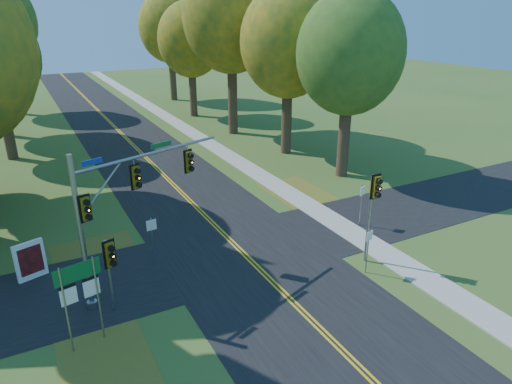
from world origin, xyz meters
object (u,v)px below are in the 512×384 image
info_kiosk (30,261)px  east_signal_pole (374,197)px  route_sign_cluster (80,288)px  traffic_mast (120,201)px

info_kiosk → east_signal_pole: bearing=-41.2°
route_sign_cluster → info_kiosk: size_ratio=1.89×
east_signal_pole → route_sign_cluster: (-12.71, 0.27, -1.02)m
east_signal_pole → route_sign_cluster: east_signal_pole is taller
traffic_mast → route_sign_cluster: traffic_mast is taller
traffic_mast → info_kiosk: traffic_mast is taller
traffic_mast → route_sign_cluster: bearing=-147.8°
route_sign_cluster → info_kiosk: 6.08m
traffic_mast → info_kiosk: size_ratio=3.75×
traffic_mast → east_signal_pole: (10.54, -3.06, -0.75)m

